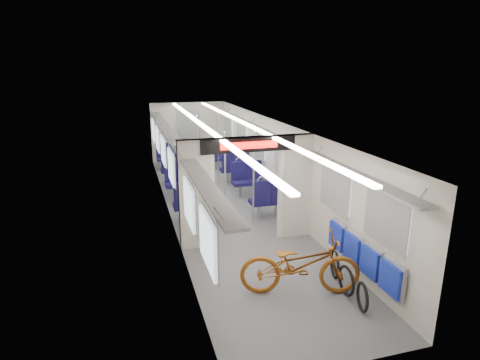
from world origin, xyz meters
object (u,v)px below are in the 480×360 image
Objects in this scene: bike_hoop_b at (346,282)px; seat_bay_far_left at (172,160)px; stanchion_far_left at (198,154)px; bicycle at (300,264)px; seat_bay_near_right at (257,186)px; seat_bay_near_left at (187,188)px; stanchion_near_left at (225,181)px; bike_hoop_c at (335,265)px; stanchion_far_right at (218,153)px; bike_hoop_a at (362,298)px; seat_bay_far_right at (228,160)px; flip_bench at (362,255)px; stanchion_near_right at (253,179)px.

seat_bay_far_left is at bearing 102.86° from bike_hoop_b.
stanchion_far_left is at bearing -73.61° from seat_bay_far_left.
seat_bay_near_right reaches higher than bicycle.
stanchion_far_left is at bearing 68.03° from seat_bay_near_left.
stanchion_near_left is at bearing -67.32° from seat_bay_near_left.
stanchion_far_left is (-1.32, 6.35, 0.91)m from bike_hoop_b.
bike_hoop_c is at bearing -64.36° from stanchion_near_left.
stanchion_far_right reaches higher than bike_hoop_c.
seat_bay_far_right is (-0.03, 8.36, 0.33)m from bike_hoop_a.
bicycle is 1.12m from flip_bench.
seat_bay_near_left reaches higher than flip_bench.
seat_bay_near_left reaches higher than bicycle.
stanchion_near_right is at bearing 107.40° from flip_bench.
stanchion_far_left is at bearing -130.21° from seat_bay_far_right.
stanchion_near_right is at bearing -51.03° from seat_bay_near_left.
seat_bay_near_right is 3.25m from seat_bay_far_right.
seat_bay_far_left is at bearing 121.45° from stanchion_far_right.
stanchion_far_right is (0.02, 6.09, 0.62)m from bicycle.
bike_hoop_c is at bearing -75.57° from seat_bay_far_left.
seat_bay_near_left is at bearing 115.86° from flip_bench.
seat_bay_near_right is at bearing 90.34° from bike_hoop_b.
bicycle is 3.84× the size of bike_hoop_b.
flip_bench is 0.94× the size of stanchion_far_left.
bike_hoop_a is 0.21× the size of stanchion_far_left.
seat_bay_far_right is at bearing -13.01° from seat_bay_far_left.
bicycle is 0.87× the size of stanchion_far_right.
stanchion_far_left is (0.58, -1.96, 0.61)m from seat_bay_far_left.
seat_bay_near_left is at bearing 111.09° from bike_hoop_b.
bicycle is at bearing -84.39° from stanchion_far_left.
stanchion_far_right is (1.20, 1.44, 0.58)m from seat_bay_near_left.
bike_hoop_a is (-0.38, -0.67, -0.36)m from flip_bench.
seat_bay_near_right reaches higher than seat_bay_far_right.
bike_hoop_c is at bearing -65.41° from seat_bay_near_left.
stanchion_far_right is at bearing 15.20° from bicycle.
seat_bay_far_left is (0.00, 3.39, -0.03)m from seat_bay_near_left.
bike_hoop_c is at bearing -82.15° from stanchion_far_right.
seat_bay_far_left is (-2.29, 8.11, -0.04)m from flip_bench.
bicycle is at bearing -75.82° from seat_bay_near_left.
bike_hoop_b is at bearing -80.06° from stanchion_near_right.
bike_hoop_b is 0.25× the size of seat_bay_far_left.
stanchion_near_left is at bearing -88.42° from stanchion_far_left.
bike_hoop_a is at bearing -70.56° from seat_bay_near_left.
stanchion_near_right is (0.15, 3.01, 0.62)m from bicycle.
stanchion_near_right is 1.00× the size of stanchion_far_right.
stanchion_far_right is (-0.71, 6.83, 0.93)m from bike_hoop_a.
stanchion_far_right is at bearing -113.90° from seat_bay_far_right.
seat_bay_far_right reaches higher than bike_hoop_a.
bike_hoop_c is 8.01m from seat_bay_far_left.
seat_bay_far_left is (-1.87, 3.68, -0.01)m from seat_bay_near_right.
seat_bay_far_left is 1.92m from seat_bay_far_right.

